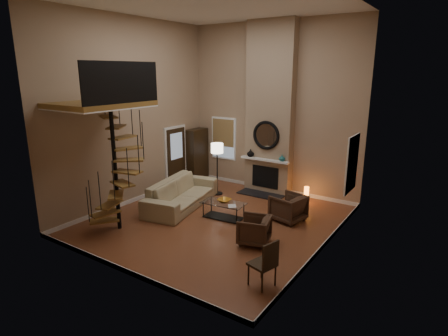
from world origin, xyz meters
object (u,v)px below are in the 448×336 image
Objects in this scene: sofa at (182,193)px; accent_lamp at (306,195)px; hutch at (197,155)px; armchair_far at (257,230)px; coffee_table at (223,208)px; floor_lamp at (217,152)px; side_chair at (266,262)px; armchair_near at (290,208)px.

accent_lamp is (3.04, 2.34, -0.15)m from sofa.
hutch is 2.76m from sofa.
sofa is at bearing -123.20° from armchair_far.
armchair_far is 1.79m from coffee_table.
accent_lamp is at bearing 16.73° from floor_lamp.
armchair_near is at bearing 105.96° from side_chair.
hutch is 1.57× the size of coffee_table.
hutch is 5.58m from armchair_far.
sofa reaches higher than coffee_table.
armchair_near is at bearing -14.45° from floor_lamp.
hutch is at bearing 138.74° from coffee_table.
coffee_table is at bearing -120.71° from accent_lamp.
armchair_near is at bearing -84.02° from accent_lamp.
accent_lamp is (4.29, -0.05, -0.70)m from hutch.
accent_lamp is (2.77, 0.83, -1.16)m from floor_lamp.
side_chair is at bearing -77.26° from accent_lamp.
accent_lamp is (-0.10, 3.34, -0.10)m from armchair_far.
coffee_table is at bearing -105.25° from sofa.
armchair_far is 1.78m from side_chair.
armchair_far is 0.58× the size of coffee_table.
hutch is 1.14× the size of floor_lamp.
armchair_near is 1.83m from coffee_table.
hutch is 0.68× the size of sofa.
armchair_far is 0.76× the size of side_chair.
sofa is 5.48× the size of accent_lamp.
sofa is 3.98× the size of armchair_far.
hutch is 2.69× the size of armchair_far.
armchair_far is at bearing -88.31° from accent_lamp.
side_chair is at bearing 29.01° from armchair_near.
side_chair is (2.54, -2.37, 0.24)m from coffee_table.
hutch is 1.82m from floor_lamp.
sofa is 3.29m from armchair_near.
floor_lamp is 5.61m from side_chair.
armchair_near is 3.36m from side_chair.
armchair_near is (3.20, 0.75, -0.04)m from sofa.
sofa is 3.29m from armchair_far.
coffee_table is (1.59, -0.10, -0.11)m from sofa.
sofa is 1.69× the size of floor_lamp.
sofa is at bearing -63.74° from armchair_near.
hutch is 2.38× the size of armchair_near.
hutch is at bearing -143.21° from armchair_far.
floor_lamp is (1.52, -0.89, 0.46)m from hutch.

